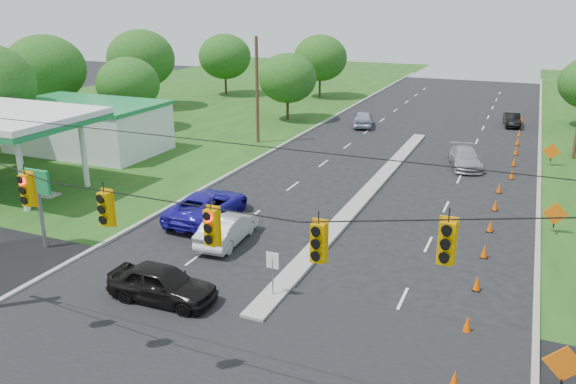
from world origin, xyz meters
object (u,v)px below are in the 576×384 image
at_px(gas_station, 74,125).
at_px(blue_pickup, 207,206).
at_px(black_sedan, 162,284).
at_px(white_sedan, 227,228).

xyz_separation_m(gas_station, blue_pickup, (16.57, -7.67, -1.75)).
distance_m(gas_station, blue_pickup, 18.34).
relative_size(black_sedan, blue_pickup, 0.77).
height_order(black_sedan, blue_pickup, blue_pickup).
xyz_separation_m(gas_station, white_sedan, (19.12, -9.98, -1.82)).
height_order(gas_station, white_sedan, gas_station).
bearing_deg(white_sedan, gas_station, -31.63).
relative_size(gas_station, black_sedan, 4.27).
distance_m(white_sedan, blue_pickup, 3.44).
height_order(black_sedan, white_sedan, black_sedan).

